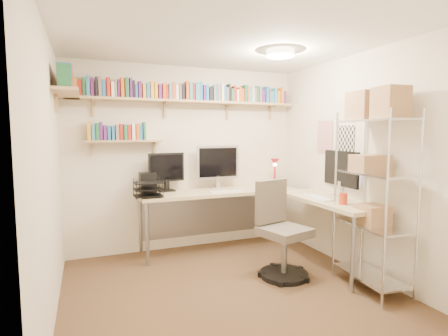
{
  "coord_description": "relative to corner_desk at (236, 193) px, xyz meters",
  "views": [
    {
      "loc": [
        -1.32,
        -3.19,
        1.59
      ],
      "look_at": [
        0.18,
        0.55,
        1.2
      ],
      "focal_mm": 28.0,
      "sensor_mm": 36.0,
      "label": 1
    }
  ],
  "objects": [
    {
      "name": "room_shell",
      "position": [
        -0.5,
        -0.94,
        0.73
      ],
      "size": [
        3.24,
        3.04,
        2.52
      ],
      "color": "beige",
      "rests_on": "ground"
    },
    {
      "name": "wire_rack",
      "position": [
        0.86,
        -1.46,
        0.58
      ],
      "size": [
        0.45,
        0.82,
        2.03
      ],
      "rotation": [
        0.0,
        0.0,
        -0.09
      ],
      "color": "silver",
      "rests_on": "ground"
    },
    {
      "name": "corner_desk",
      "position": [
        0.0,
        0.0,
        0.0
      ],
      "size": [
        2.54,
        2.14,
        1.43
      ],
      "color": "beige",
      "rests_on": "ground"
    },
    {
      "name": "ground",
      "position": [
        -0.5,
        -0.94,
        -0.82
      ],
      "size": [
        3.2,
        3.2,
        0.0
      ],
      "primitive_type": "plane",
      "color": "#42301C",
      "rests_on": "ground"
    },
    {
      "name": "office_chair",
      "position": [
        0.18,
        -0.83,
        -0.37
      ],
      "size": [
        0.58,
        0.59,
        1.07
      ],
      "rotation": [
        0.0,
        0.0,
        0.26
      ],
      "color": "black",
      "rests_on": "ground"
    },
    {
      "name": "wall_shelves",
      "position": [
        -0.91,
        0.36,
        1.22
      ],
      "size": [
        3.12,
        1.09,
        0.8
      ],
      "color": "tan",
      "rests_on": "ground"
    }
  ]
}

